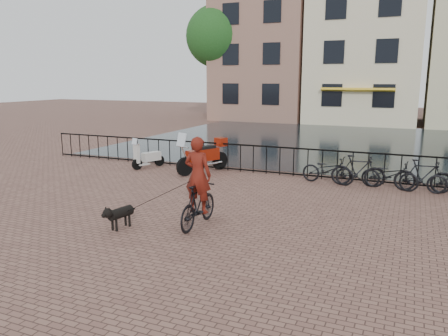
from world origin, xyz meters
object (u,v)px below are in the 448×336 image
at_px(dog, 121,216).
at_px(scooter, 148,152).
at_px(motorcycle, 203,151).
at_px(cyclist, 198,187).

distance_m(dog, scooter, 6.97).
relative_size(dog, scooter, 0.67).
bearing_deg(motorcycle, cyclist, -41.33).
relative_size(cyclist, scooter, 1.80).
relative_size(cyclist, motorcycle, 1.11).
bearing_deg(motorcycle, dog, -57.72).
height_order(cyclist, motorcycle, cyclist).
relative_size(cyclist, dog, 2.69).
xyz_separation_m(dog, scooter, (-3.25, 6.15, 0.32)).
height_order(cyclist, scooter, cyclist).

